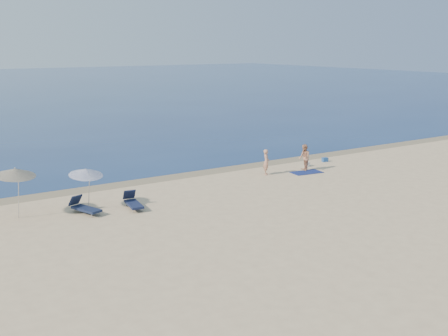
% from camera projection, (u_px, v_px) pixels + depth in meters
% --- Properties ---
extents(wet_sand_strip, '(240.00, 1.60, 0.00)m').
position_uv_depth(wet_sand_strip, '(214.00, 171.00, 36.44)').
color(wet_sand_strip, '#847254').
rests_on(wet_sand_strip, ground).
extents(person_left, '(0.66, 0.70, 1.62)m').
position_uv_depth(person_left, '(266.00, 162.00, 35.26)').
color(person_left, tan).
rests_on(person_left, ground).
extents(person_right, '(0.96, 1.05, 1.74)m').
position_uv_depth(person_right, '(304.00, 158.00, 36.31)').
color(person_right, tan).
rests_on(person_right, ground).
extents(beach_towel, '(2.08, 1.32, 0.03)m').
position_uv_depth(beach_towel, '(307.00, 172.00, 35.96)').
color(beach_towel, '#101B53').
rests_on(beach_towel, ground).
extents(white_bag, '(0.44, 0.41, 0.30)m').
position_uv_depth(white_bag, '(307.00, 164.00, 37.78)').
color(white_bag, silver).
rests_on(white_bag, ground).
extents(blue_cooler, '(0.44, 0.35, 0.28)m').
position_uv_depth(blue_cooler, '(325.00, 160.00, 39.24)').
color(blue_cooler, '#1B4893').
rests_on(blue_cooler, ground).
extents(umbrella_near, '(1.90, 1.93, 2.20)m').
position_uv_depth(umbrella_near, '(86.00, 172.00, 27.69)').
color(umbrella_near, silver).
rests_on(umbrella_near, ground).
extents(umbrella_far, '(2.42, 2.44, 2.54)m').
position_uv_depth(umbrella_far, '(15.00, 172.00, 26.30)').
color(umbrella_far, silver).
rests_on(umbrella_far, ground).
extents(lounger_left, '(1.18, 1.96, 0.82)m').
position_uv_depth(lounger_left, '(84.00, 207.00, 27.30)').
color(lounger_left, '#141E39').
rests_on(lounger_left, ground).
extents(lounger_right, '(0.87, 1.91, 0.81)m').
position_uv_depth(lounger_right, '(133.00, 202.00, 28.16)').
color(lounger_right, '#151D3B').
rests_on(lounger_right, ground).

